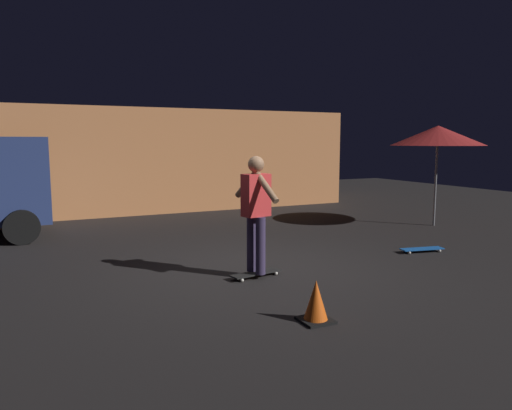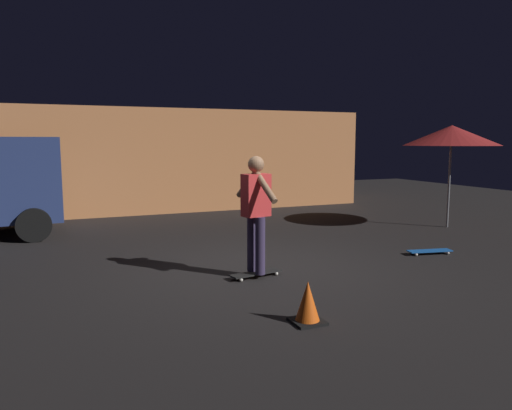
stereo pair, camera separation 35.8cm
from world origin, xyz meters
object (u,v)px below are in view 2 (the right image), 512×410
Objects in this scene: skateboard_ridden at (256,273)px; skater at (256,206)px; patio_umbrella at (452,136)px; skateboard_spare at (430,251)px; traffic_cone at (308,304)px.

skateboard_ridden is 0.48× the size of skater.
skateboard_ridden is at bearing -159.60° from patio_umbrella.
traffic_cone is (-3.51, -1.99, 0.16)m from skateboard_spare.
traffic_cone is at bearing -95.41° from skater.
skateboard_spare is 4.03m from traffic_cone.
skateboard_ridden is 1.00× the size of skateboard_spare.
skateboard_ridden is at bearing -177.49° from skateboard_spare.
skateboard_ridden is (-5.62, -2.09, -2.02)m from patio_umbrella.
skateboard_ridden is 0.98m from skater.
patio_umbrella is 7.25m from traffic_cone.
traffic_cone is (-0.17, -1.84, -0.83)m from skater.
skater reaches higher than traffic_cone.
patio_umbrella is at bearing 20.40° from skater.
skateboard_spare is (-2.29, -1.94, -2.02)m from patio_umbrella.
patio_umbrella reaches higher than skateboard_ridden.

